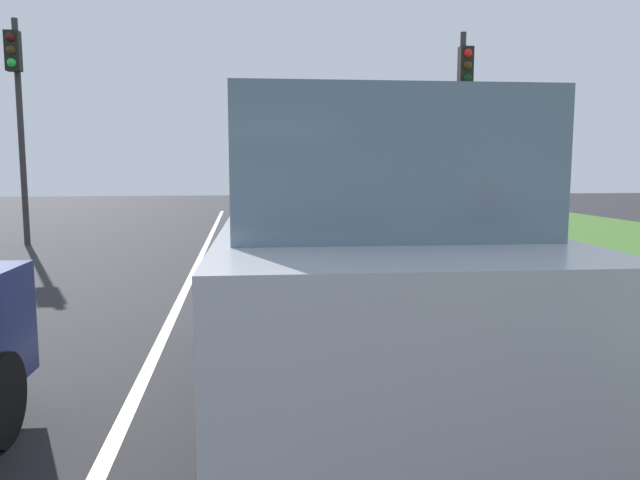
# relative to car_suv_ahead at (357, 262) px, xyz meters

# --- Properties ---
(ground_plane) EXTENTS (60.00, 60.00, 0.00)m
(ground_plane) POSITION_rel_car_suv_ahead_xyz_m (-1.03, 5.33, -1.17)
(ground_plane) COLOR #262628
(lane_line_center) EXTENTS (0.12, 32.00, 0.01)m
(lane_line_center) POSITION_rel_car_suv_ahead_xyz_m (-1.73, 5.33, -1.16)
(lane_line_center) COLOR silver
(lane_line_center) RESTS_ON ground
(lane_line_right_edge) EXTENTS (0.12, 32.00, 0.01)m
(lane_line_right_edge) POSITION_rel_car_suv_ahead_xyz_m (2.57, 5.33, -1.16)
(lane_line_right_edge) COLOR silver
(lane_line_right_edge) RESTS_ON ground
(curb_right) EXTENTS (0.24, 48.00, 0.12)m
(curb_right) POSITION_rel_car_suv_ahead_xyz_m (3.07, 5.33, -1.11)
(curb_right) COLOR #9E9B93
(curb_right) RESTS_ON ground
(car_suv_ahead) EXTENTS (2.08, 4.55, 2.28)m
(car_suv_ahead) POSITION_rel_car_suv_ahead_xyz_m (0.00, 0.00, 0.00)
(car_suv_ahead) COLOR #B7BABF
(car_suv_ahead) RESTS_ON ground
(traffic_light_near_right) EXTENTS (0.32, 0.50, 5.02)m
(traffic_light_near_right) POSITION_rel_car_suv_ahead_xyz_m (4.39, 9.80, 2.17)
(traffic_light_near_right) COLOR #2D2D2D
(traffic_light_near_right) RESTS_ON ground
(traffic_light_overhead_left) EXTENTS (0.32, 0.50, 5.25)m
(traffic_light_overhead_left) POSITION_rel_car_suv_ahead_xyz_m (-6.00, 10.73, 2.34)
(traffic_light_overhead_left) COLOR #2D2D2D
(traffic_light_overhead_left) RESTS_ON ground
(traffic_light_far_median) EXTENTS (0.32, 0.50, 4.87)m
(traffic_light_far_median) POSITION_rel_car_suv_ahead_xyz_m (-0.63, 17.04, 2.14)
(traffic_light_far_median) COLOR #2D2D2D
(traffic_light_far_median) RESTS_ON ground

